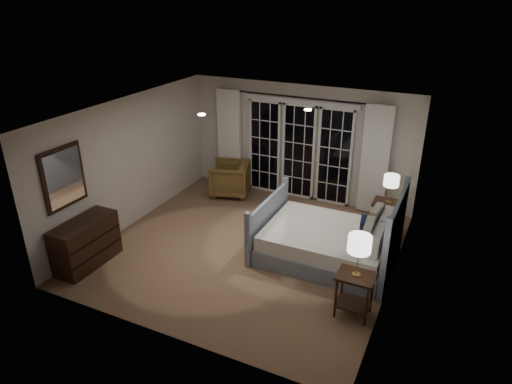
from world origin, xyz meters
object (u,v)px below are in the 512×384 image
at_px(lamp_left, 360,244).
at_px(armchair, 230,179).
at_px(dresser, 86,243).
at_px(nightstand_left, 355,289).
at_px(nightstand_right, 387,214).
at_px(bed, 330,242).
at_px(lamp_right, 391,181).

height_order(lamp_left, armchair, lamp_left).
xyz_separation_m(armchair, dresser, (-0.82, -3.55, 0.03)).
distance_m(nightstand_left, nightstand_right, 2.47).
xyz_separation_m(nightstand_right, dresser, (-4.37, -3.10, -0.07)).
bearing_deg(nightstand_left, armchair, 140.71).
xyz_separation_m(bed, lamp_left, (0.74, -1.28, 0.84)).
bearing_deg(nightstand_right, nightstand_left, -89.51).
distance_m(nightstand_left, dresser, 4.43).
height_order(nightstand_left, nightstand_right, nightstand_right).
relative_size(lamp_right, armchair, 0.64).
height_order(nightstand_right, lamp_right, lamp_right).
bearing_deg(nightstand_left, lamp_left, -90.00).
height_order(nightstand_right, armchair, armchair).
bearing_deg(nightstand_right, lamp_right, 0.00).
distance_m(bed, lamp_left, 1.70).
bearing_deg(armchair, lamp_right, 64.98).
bearing_deg(dresser, nightstand_right, 35.37).
bearing_deg(armchair, nightstand_right, 64.98).
relative_size(bed, dresser, 1.97).
bearing_deg(bed, dresser, -152.41).
relative_size(nightstand_left, lamp_right, 1.26).
xyz_separation_m(bed, dresser, (-3.65, -1.90, 0.08)).
bearing_deg(armchair, lamp_left, 32.89).
bearing_deg(lamp_right, lamp_left, -89.51).
bearing_deg(nightstand_right, armchair, 172.79).
bearing_deg(bed, lamp_left, -59.78).
relative_size(nightstand_left, armchair, 0.81).
height_order(nightstand_right, dresser, dresser).
xyz_separation_m(lamp_left, armchair, (-3.57, 2.92, -0.79)).
bearing_deg(nightstand_left, bed, 120.22).
relative_size(bed, lamp_right, 4.23).
xyz_separation_m(lamp_left, lamp_right, (-0.02, 2.47, -0.03)).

